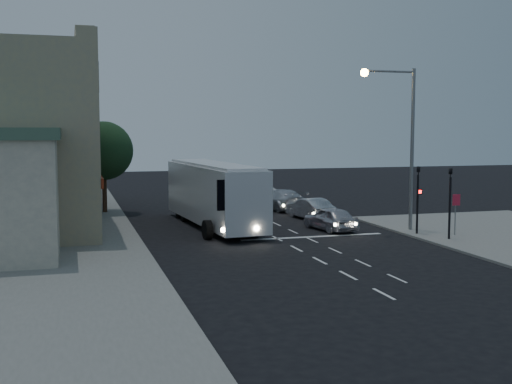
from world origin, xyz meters
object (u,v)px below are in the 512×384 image
object	(u,v)px
tour_bus	(213,192)
traffic_signal_side	(450,195)
car_sedan_c	(258,193)
car_extra	(238,186)
streetlight	(402,130)
traffic_signal_main	(418,191)
regulatory_sign	(456,208)
car_sedan_b	(279,200)
car_sedan_a	(310,209)
street_tree	(103,148)
car_suv	(330,219)

from	to	relation	value
tour_bus	traffic_signal_side	xyz separation A→B (m)	(10.62, -8.28, 0.37)
car_sedan_c	car_extra	distance (m)	5.67
traffic_signal_side	streetlight	world-z (taller)	streetlight
traffic_signal_main	regulatory_sign	bearing A→B (deg)	-30.84
traffic_signal_side	regulatory_sign	bearing A→B (deg)	43.92
car_sedan_b	tour_bus	bearing A→B (deg)	34.91
tour_bus	car_sedan_b	world-z (taller)	tour_bus
tour_bus	streetlight	size ratio (longest dim) A/B	1.39
tour_bus	regulatory_sign	world-z (taller)	tour_bus
car_extra	traffic_signal_main	size ratio (longest dim) A/B	1.19
car_sedan_a	street_tree	world-z (taller)	street_tree
regulatory_sign	street_tree	world-z (taller)	street_tree
tour_bus	car_extra	size ratio (longest dim) A/B	2.57
car_extra	regulatory_sign	bearing A→B (deg)	116.40
car_extra	regulatory_sign	world-z (taller)	regulatory_sign
tour_bus	traffic_signal_main	world-z (taller)	traffic_signal_main
streetlight	car_suv	bearing A→B (deg)	155.77
car_sedan_a	regulatory_sign	bearing A→B (deg)	111.58
car_extra	street_tree	bearing A→B (deg)	54.07
tour_bus	car_suv	size ratio (longest dim) A/B	3.10
car_sedan_c	regulatory_sign	size ratio (longest dim) A/B	2.25
car_suv	street_tree	distance (m)	16.86
car_suv	traffic_signal_side	size ratio (longest dim) A/B	0.98
tour_bus	car_extra	distance (m)	19.07
car_sedan_a	car_sedan_b	xyz separation A→B (m)	(-0.39, 5.11, 0.06)
car_suv	regulatory_sign	size ratio (longest dim) A/B	1.83
traffic_signal_main	tour_bus	bearing A→B (deg)	147.58
traffic_signal_main	regulatory_sign	size ratio (longest dim) A/B	1.86
car_sedan_a	car_sedan_b	distance (m)	5.13
car_sedan_b	traffic_signal_side	distance (m)	15.53
car_sedan_c	streetlight	bearing A→B (deg)	87.99
car_sedan_b	streetlight	xyz separation A→B (m)	(3.39, -11.42, 4.98)
car_sedan_c	traffic_signal_main	distance (m)	19.05
traffic_signal_main	street_tree	bearing A→B (deg)	137.97
car_extra	traffic_signal_side	size ratio (longest dim) A/B	1.19
car_suv	car_sedan_b	distance (m)	9.82
car_sedan_a	car_sedan_c	world-z (taller)	car_sedan_c
car_sedan_b	regulatory_sign	size ratio (longest dim) A/B	2.35
street_tree	regulatory_sign	bearing A→B (deg)	-41.08
car_sedan_a	regulatory_sign	world-z (taller)	regulatory_sign
streetlight	traffic_signal_main	bearing A→B (deg)	-79.80
car_suv	traffic_signal_main	xyz separation A→B (m)	(3.81, -3.02, 1.73)
streetlight	street_tree	world-z (taller)	streetlight
traffic_signal_side	regulatory_sign	distance (m)	1.61
tour_bus	car_sedan_b	bearing A→B (deg)	41.69
car_sedan_c	traffic_signal_side	world-z (taller)	traffic_signal_side
car_sedan_a	regulatory_sign	xyz separation A→B (m)	(4.95, -8.75, 0.91)
tour_bus	car_sedan_c	world-z (taller)	tour_bus
tour_bus	traffic_signal_side	world-z (taller)	traffic_signal_side
car_sedan_b	car_sedan_c	xyz separation A→B (m)	(0.11, 5.79, -0.06)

